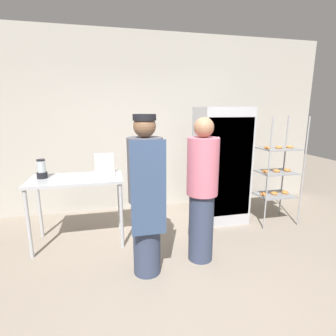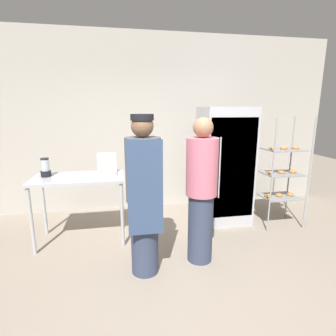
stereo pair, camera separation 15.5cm
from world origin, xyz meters
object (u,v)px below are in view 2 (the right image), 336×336
Objects in this scene: refrigerator at (224,166)px; person_baker at (144,195)px; person_customer at (201,191)px; blender_pitcher at (45,168)px; baking_rack at (281,173)px; donut_box at (107,171)px.

person_baker is at bearing -139.46° from refrigerator.
person_customer is at bearing 10.54° from person_baker.
person_baker reaches higher than blender_pitcher.
refrigerator is at bearing 4.75° from blender_pitcher.
blender_pitcher is 1.55m from person_baker.
baking_rack is at bearing -1.44° from blender_pitcher.
person_baker is (1.20, -0.97, -0.12)m from blender_pitcher.
person_baker reaches higher than donut_box.
donut_box is at bearing 143.91° from person_customer.
baking_rack is 5.86× the size of donut_box.
baking_rack is 3.39m from blender_pitcher.
person_customer is at bearing -153.42° from baking_rack.
refrigerator reaches higher than donut_box.
donut_box is 0.79m from blender_pitcher.
person_baker is 0.68m from person_customer.
person_customer is (0.67, 0.12, -0.04)m from person_baker.
donut_box is (-2.60, 0.04, 0.14)m from baking_rack.
refrigerator is 1.82m from donut_box.
refrigerator is at bearing 56.07° from person_customer.
refrigerator is at bearing 8.25° from donut_box.
baking_rack reaches higher than blender_pitcher.
person_customer reaches higher than donut_box.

